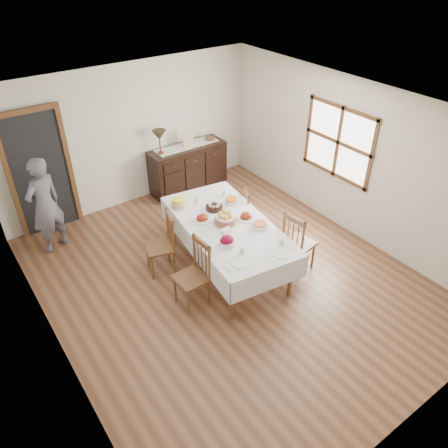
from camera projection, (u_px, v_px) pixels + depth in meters
ground at (228, 278)px, 6.66m from camera, size 6.00×6.00×0.00m
room_shell at (202, 175)px, 5.96m from camera, size 5.02×6.02×2.65m
dining_table at (227, 229)px, 6.50m from camera, size 1.51×2.50×0.81m
chair_left_near at (194, 273)px, 5.98m from camera, size 0.43×0.43×1.01m
chair_left_far at (163, 243)px, 6.56m from camera, size 0.51×0.51×0.99m
chair_right_near at (297, 242)px, 6.59m from camera, size 0.48×0.48×1.00m
chair_right_far at (253, 215)px, 7.26m from camera, size 0.53×0.53×0.95m
sideboard at (188, 168)px, 8.71m from camera, size 1.55×0.56×0.93m
person at (44, 203)px, 6.83m from camera, size 0.64×0.54×1.75m
bread_basket at (225, 219)px, 6.43m from camera, size 0.32×0.32×0.18m
egg_basket at (214, 207)px, 6.77m from camera, size 0.26×0.26×0.11m
ham_platter_a at (202, 218)px, 6.52m from camera, size 0.29×0.29×0.11m
ham_platter_b at (246, 217)px, 6.56m from camera, size 0.30×0.30×0.11m
beet_bowl at (227, 241)px, 5.97m from camera, size 0.22×0.22×0.15m
carrot_bowl at (231, 201)px, 6.91m from camera, size 0.19×0.19×0.09m
pineapple_bowl at (179, 203)px, 6.81m from camera, size 0.24×0.24×0.14m
casserole_dish at (260, 225)px, 6.37m from camera, size 0.26×0.26×0.07m
butter_dish at (226, 231)px, 6.24m from camera, size 0.15×0.11×0.07m
setting_left at (241, 259)px, 5.73m from camera, size 0.44×0.31×0.10m
setting_right at (281, 250)px, 5.89m from camera, size 0.44×0.31×0.10m
glass_far_a at (197, 201)px, 6.90m from camera, size 0.06×0.06×0.09m
glass_far_b at (224, 193)px, 7.11m from camera, size 0.06×0.06×0.09m
runner at (187, 146)px, 8.49m from camera, size 1.30×0.35×0.01m
table_lamp at (159, 136)px, 8.00m from camera, size 0.26×0.26×0.46m
picture_frame at (188, 140)px, 8.37m from camera, size 0.22×0.08×0.28m
deco_bowl at (210, 138)px, 8.71m from camera, size 0.20×0.20×0.06m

